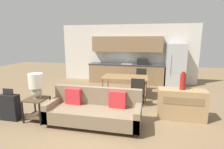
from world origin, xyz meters
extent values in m
plane|color=#7F6647|center=(0.00, 0.00, 0.00)|extent=(20.00, 20.00, 0.00)
cube|color=silver|center=(0.00, 4.63, 1.35)|extent=(6.40, 0.06, 2.70)
cube|color=white|center=(-0.37, 4.59, 1.55)|extent=(1.05, 0.01, 0.90)
cube|color=#8E704C|center=(0.00, 4.29, 0.43)|extent=(3.41, 0.62, 0.86)
cube|color=#38383A|center=(0.00, 4.29, 0.88)|extent=(3.44, 0.65, 0.04)
cube|color=#B2B5B7|center=(0.04, 4.24, 0.90)|extent=(0.48, 0.36, 0.01)
cylinder|color=#B7BABC|center=(0.04, 4.41, 1.02)|extent=(0.02, 0.02, 0.24)
cube|color=#8E704C|center=(0.00, 4.43, 1.80)|extent=(3.24, 0.34, 0.70)
cube|color=black|center=(0.76, 4.24, 1.04)|extent=(0.48, 0.36, 0.28)
cube|color=#B7BABC|center=(2.17, 4.23, 0.91)|extent=(0.80, 0.70, 1.83)
cylinder|color=silver|center=(1.92, 3.86, 1.01)|extent=(0.02, 0.02, 0.82)
cube|color=olive|center=(0.25, 2.31, 0.71)|extent=(1.58, 0.90, 0.04)
cylinder|color=olive|center=(-0.48, 1.92, 0.34)|extent=(0.05, 0.05, 0.69)
cylinder|color=olive|center=(0.98, 1.92, 0.34)|extent=(0.05, 0.05, 0.69)
cylinder|color=olive|center=(-0.48, 2.70, 0.34)|extent=(0.05, 0.05, 0.69)
cylinder|color=olive|center=(0.98, 2.70, 0.34)|extent=(0.05, 0.05, 0.69)
cylinder|color=#3D2D1E|center=(-1.19, -0.32, 0.05)|extent=(0.05, 0.05, 0.10)
cylinder|color=#3D2D1E|center=(0.83, -0.32, 0.05)|extent=(0.05, 0.05, 0.10)
cylinder|color=#3D2D1E|center=(-1.19, 0.32, 0.05)|extent=(0.05, 0.05, 0.10)
cylinder|color=#3D2D1E|center=(0.83, 0.32, 0.05)|extent=(0.05, 0.05, 0.10)
cube|color=#847056|center=(-0.18, 0.00, 0.26)|extent=(2.23, 0.80, 0.32)
cube|color=#847056|center=(-0.18, 0.33, 0.48)|extent=(2.23, 0.14, 0.76)
cube|color=#847056|center=(-1.22, 0.00, 0.33)|extent=(0.14, 0.80, 0.46)
cube|color=#847056|center=(0.86, 0.00, 0.33)|extent=(0.14, 0.80, 0.46)
cube|color=red|center=(-0.76, 0.20, 0.62)|extent=(0.41, 0.14, 0.40)
cube|color=red|center=(0.36, 0.20, 0.62)|extent=(0.40, 0.14, 0.40)
cube|color=brown|center=(-1.66, -0.03, 0.56)|extent=(0.51, 0.51, 0.03)
cube|color=brown|center=(-1.66, -0.03, 0.13)|extent=(0.46, 0.46, 0.02)
cube|color=black|center=(-1.89, -0.26, 0.27)|extent=(0.03, 0.03, 0.55)
cube|color=black|center=(-1.42, -0.26, 0.27)|extent=(0.03, 0.03, 0.55)
cube|color=black|center=(-1.89, 0.21, 0.27)|extent=(0.03, 0.03, 0.55)
cube|color=black|center=(-1.42, 0.21, 0.27)|extent=(0.03, 0.03, 0.55)
cylinder|color=#B2A893|center=(-1.65, 0.00, 0.59)|extent=(0.16, 0.16, 0.02)
sphere|color=#B2A893|center=(-1.65, 0.00, 0.72)|extent=(0.25, 0.25, 0.25)
cylinder|color=white|center=(-1.65, 0.00, 1.02)|extent=(0.34, 0.34, 0.36)
cube|color=tan|center=(1.91, 0.84, 0.39)|extent=(1.18, 0.42, 0.78)
cube|color=olive|center=(1.91, 0.62, 0.54)|extent=(0.94, 0.01, 0.19)
cylinder|color=maroon|center=(1.90, 0.86, 0.98)|extent=(0.13, 0.13, 0.41)
cylinder|color=maroon|center=(1.90, 0.86, 1.21)|extent=(0.07, 0.07, 0.05)
cube|color=black|center=(0.76, 3.07, 0.42)|extent=(0.44, 0.44, 0.04)
cube|color=black|center=(0.76, 3.26, 0.66)|extent=(0.40, 0.05, 0.44)
cylinder|color=black|center=(0.58, 2.90, 0.20)|extent=(0.03, 0.03, 0.40)
cylinder|color=black|center=(0.92, 2.89, 0.20)|extent=(0.03, 0.03, 0.40)
cylinder|color=black|center=(0.59, 3.24, 0.20)|extent=(0.03, 0.03, 0.40)
cylinder|color=black|center=(0.93, 3.23, 0.20)|extent=(0.03, 0.03, 0.40)
cube|color=black|center=(0.76, 1.58, 0.42)|extent=(0.43, 0.43, 0.04)
cube|color=black|center=(0.75, 1.38, 0.66)|extent=(0.40, 0.04, 0.44)
cylinder|color=black|center=(0.93, 1.74, 0.20)|extent=(0.03, 0.03, 0.40)
cylinder|color=black|center=(0.59, 1.75, 0.20)|extent=(0.03, 0.03, 0.40)
cylinder|color=black|center=(0.92, 1.40, 0.20)|extent=(0.03, 0.03, 0.40)
cylinder|color=black|center=(0.58, 1.41, 0.20)|extent=(0.03, 0.03, 0.40)
cube|color=black|center=(-2.35, -0.15, 0.33)|extent=(0.48, 0.22, 0.66)
cube|color=black|center=(-2.35, -0.15, 0.74)|extent=(0.29, 0.02, 0.16)
camera|label=1|loc=(1.07, -3.67, 2.03)|focal=28.00mm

